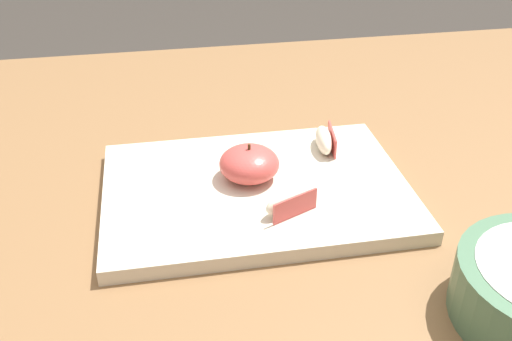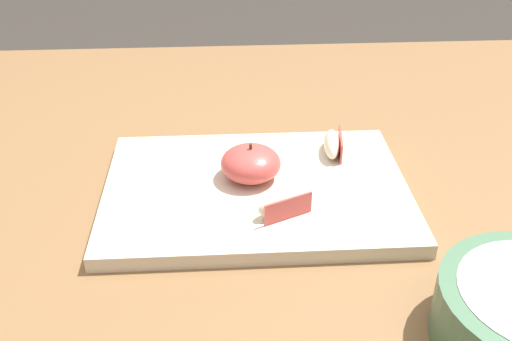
# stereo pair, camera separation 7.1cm
# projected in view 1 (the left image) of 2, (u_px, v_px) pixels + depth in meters

# --- Properties ---
(dining_table) EXTENTS (1.22, 0.95, 0.75)m
(dining_table) POSITION_uv_depth(u_px,v_px,m) (289.00, 223.00, 0.86)
(dining_table) COLOR brown
(dining_table) RESTS_ON ground_plane
(cutting_board) EXTENTS (0.37, 0.26, 0.02)m
(cutting_board) POSITION_uv_depth(u_px,v_px,m) (256.00, 191.00, 0.73)
(cutting_board) COLOR beige
(cutting_board) RESTS_ON dining_table
(apple_half_skin_up) EXTENTS (0.08, 0.08, 0.05)m
(apple_half_skin_up) POSITION_uv_depth(u_px,v_px,m) (249.00, 164.00, 0.73)
(apple_half_skin_up) COLOR #D14C47
(apple_half_skin_up) RESTS_ON cutting_board
(apple_wedge_near_knife) EXTENTS (0.03, 0.07, 0.03)m
(apple_wedge_near_knife) POSITION_uv_depth(u_px,v_px,m) (324.00, 139.00, 0.79)
(apple_wedge_near_knife) COLOR #F4EACC
(apple_wedge_near_knife) RESTS_ON cutting_board
(apple_wedge_middle) EXTENTS (0.07, 0.05, 0.03)m
(apple_wedge_middle) POSITION_uv_depth(u_px,v_px,m) (290.00, 202.00, 0.67)
(apple_wedge_middle) COLOR #F4EACC
(apple_wedge_middle) RESTS_ON cutting_board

